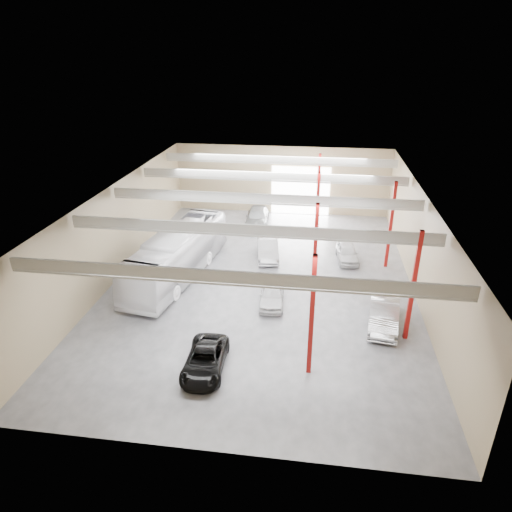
% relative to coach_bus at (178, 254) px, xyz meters
% --- Properties ---
extents(depot_shell, '(22.12, 32.12, 7.06)m').
position_rel_coach_bus_xyz_m(depot_shell, '(6.58, 0.41, 3.16)').
color(depot_shell, '#4F4F54').
rests_on(depot_shell, ground).
extents(coach_bus, '(5.00, 13.35, 3.63)m').
position_rel_coach_bus_xyz_m(coach_bus, '(0.00, 0.00, 0.00)').
color(coach_bus, white).
rests_on(coach_bus, ground).
extents(black_sedan, '(2.28, 4.64, 1.27)m').
position_rel_coach_bus_xyz_m(black_sedan, '(4.66, -10.67, -1.18)').
color(black_sedan, black).
rests_on(black_sedan, ground).
extents(car_row_a, '(1.87, 4.16, 1.39)m').
position_rel_coach_bus_xyz_m(car_row_a, '(7.50, -3.07, -1.12)').
color(car_row_a, silver).
rests_on(car_row_a, ground).
extents(car_row_b, '(2.41, 5.01, 1.58)m').
position_rel_coach_bus_xyz_m(car_row_b, '(6.34, 4.43, -1.02)').
color(car_row_b, silver).
rests_on(car_row_b, ground).
extents(car_row_c, '(2.47, 5.46, 1.55)m').
position_rel_coach_bus_xyz_m(car_row_c, '(4.45, 11.93, -1.04)').
color(car_row_c, slate).
rests_on(car_row_c, ground).
extents(car_right_near, '(2.40, 5.18, 1.64)m').
position_rel_coach_bus_xyz_m(car_right_near, '(14.75, -4.84, -0.99)').
color(car_right_near, '#A9AAAE').
rests_on(car_right_near, ground).
extents(car_right_far, '(1.97, 4.12, 1.36)m').
position_rel_coach_bus_xyz_m(car_right_far, '(12.89, 4.70, -1.14)').
color(car_right_far, silver).
rests_on(car_right_far, ground).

